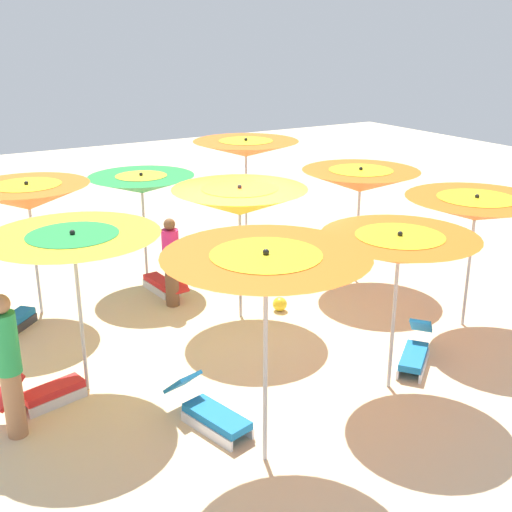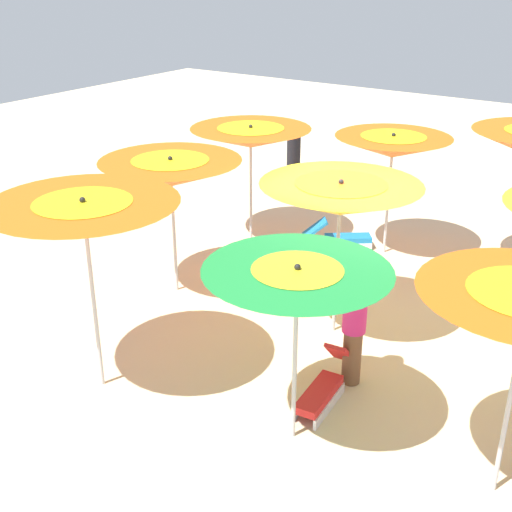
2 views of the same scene
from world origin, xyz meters
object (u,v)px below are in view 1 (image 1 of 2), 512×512
lounger_4 (164,283)px  beach_ball (280,304)px  beachgoer_1 (8,363)px  lounger_2 (415,352)px  beach_umbrella_7 (360,181)px  beachgoer_2 (171,261)px  beach_umbrella_5 (399,249)px  beach_umbrella_6 (246,149)px  lounger_3 (10,320)px  beach_umbrella_4 (240,201)px  beach_umbrella_2 (266,274)px  lounger_1 (211,412)px  beach_umbrella_8 (476,209)px  lounger_0 (45,391)px  beach_umbrella_0 (28,197)px  beach_umbrella_3 (142,184)px  beach_umbrella_1 (74,248)px

lounger_4 → beach_ball: bearing=-147.0°
beachgoer_1 → lounger_2: bearing=-62.0°
beach_umbrella_7 → beachgoer_2: (3.57, -0.74, -1.16)m
beach_umbrella_5 → beachgoer_2: bearing=-71.1°
beach_umbrella_6 → lounger_3: beach_umbrella_6 is taller
beach_umbrella_4 → beachgoer_2: 1.78m
beach_umbrella_2 → beach_umbrella_6: 7.32m
beach_umbrella_2 → lounger_1: beach_umbrella_2 is taller
beach_umbrella_5 → beach_umbrella_4: bearing=-79.0°
beach_umbrella_8 → lounger_4: 5.65m
beach_umbrella_4 → beach_umbrella_5: beach_umbrella_4 is taller
beach_umbrella_4 → beachgoer_2: size_ratio=1.43×
lounger_0 → lounger_4: (-2.86, -2.75, -0.00)m
beach_umbrella_2 → beach_umbrella_0: bearing=-77.7°
beach_umbrella_3 → lounger_4: 1.89m
beach_umbrella_6 → beach_umbrella_4: bearing=58.1°
beach_umbrella_5 → lounger_3: size_ratio=2.21×
beachgoer_1 → lounger_3: bearing=30.7°
beach_umbrella_1 → beach_umbrella_3: bearing=-123.6°
beach_umbrella_2 → beach_umbrella_4: size_ratio=1.10×
beach_umbrella_2 → beach_umbrella_6: bearing=-118.6°
beach_ball → beach_umbrella_5: bearing=88.0°
beach_umbrella_3 → beach_umbrella_6: size_ratio=0.86×
beachgoer_2 → beach_ball: beachgoer_2 is taller
beach_umbrella_8 → beachgoer_1: 7.15m
lounger_3 → beach_umbrella_3: bearing=-24.1°
lounger_1 → beachgoer_1: size_ratio=0.74×
beach_umbrella_3 → beach_ball: 3.44m
beach_umbrella_7 → beachgoer_1: beach_umbrella_7 is taller
beach_umbrella_1 → beach_umbrella_8: (-6.00, 1.21, -0.04)m
beach_umbrella_1 → beach_umbrella_7: beach_umbrella_1 is taller
beach_umbrella_3 → beach_umbrella_6: bearing=-168.7°
beach_umbrella_8 → beachgoer_2: size_ratio=1.39×
lounger_0 → lounger_2: size_ratio=0.99×
beach_umbrella_1 → beach_umbrella_7: size_ratio=1.01×
beach_umbrella_7 → beachgoer_2: bearing=-11.7°
beach_umbrella_0 → beach_umbrella_1: size_ratio=1.02×
beach_umbrella_5 → beach_ball: size_ratio=8.99×
beach_ball → beach_umbrella_8: bearing=138.6°
beach_umbrella_1 → beach_umbrella_2: 2.86m
beach_umbrella_6 → beachgoer_1: beach_umbrella_6 is taller
beach_umbrella_2 → lounger_2: size_ratio=2.09×
lounger_4 → beach_umbrella_1: bearing=133.5°
beach_umbrella_8 → beach_ball: size_ratio=8.96×
lounger_1 → lounger_3: 4.34m
beach_umbrella_2 → lounger_2: bearing=-166.2°
beach_umbrella_1 → lounger_3: size_ratio=2.25×
beachgoer_2 → beach_umbrella_7: bearing=123.2°
lounger_1 → lounger_3: lounger_3 is taller
beach_umbrella_0 → lounger_0: 3.63m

